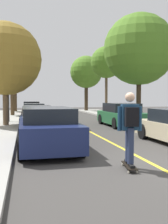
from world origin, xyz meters
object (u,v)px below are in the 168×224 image
(street_tree_left_nearest, at_px, (5,59))
(street_tree_right_near, at_px, (106,63))
(parked_car_left_nearest, at_px, (47,128))
(street_tree_right_far, at_px, (86,72))
(skateboard, at_px, (129,166))
(parked_car_left_farthest, at_px, (32,108))
(street_tree_left_near, at_px, (12,71))
(parked_car_left_far, at_px, (34,111))
(streetlamp, at_px, (8,70))
(parked_car_left_near, at_px, (37,116))
(street_tree_right_nearest, at_px, (139,50))
(parked_car_right_near, at_px, (121,115))
(street_tree_left_far, at_px, (15,71))
(skateboarder, at_px, (130,124))

(street_tree_left_nearest, xyz_separation_m, street_tree_right_near, (8.52, 7.83, 1.05))
(parked_car_left_nearest, distance_m, street_tree_right_far, 24.35)
(skateboard, bearing_deg, parked_car_left_farthest, 94.44)
(parked_car_left_farthest, height_order, street_tree_left_near, street_tree_left_near)
(street_tree_left_near, distance_m, street_tree_right_near, 8.62)
(parked_car_left_far, relative_size, street_tree_right_far, 0.61)
(street_tree_left_near, xyz_separation_m, streetlamp, (0.03, -6.60, -0.56))
(parked_car_left_near, height_order, parked_car_left_far, parked_car_left_far)
(street_tree_right_nearest, bearing_deg, parked_car_right_near, -140.39)
(street_tree_right_near, bearing_deg, parked_car_left_near, -130.25)
(parked_car_left_far, distance_m, street_tree_right_nearest, 9.34)
(street_tree_right_nearest, distance_m, street_tree_right_near, 7.20)
(parked_car_left_farthest, xyz_separation_m, street_tree_left_far, (-1.78, 4.01, 4.15))
(parked_car_right_near, relative_size, street_tree_left_near, 0.76)
(parked_car_left_near, relative_size, parked_car_right_near, 1.10)
(parked_car_left_far, bearing_deg, parked_car_left_farthest, 90.00)
(street_tree_right_near, bearing_deg, street_tree_right_far, 90.00)
(parked_car_left_nearest, xyz_separation_m, street_tree_left_near, (-1.78, 15.82, 3.38))
(street_tree_left_far, bearing_deg, parked_car_left_near, -83.71)
(parked_car_left_farthest, distance_m, skateboard, 22.08)
(skateboarder, bearing_deg, street_tree_right_far, 79.08)
(parked_car_left_far, height_order, parked_car_left_farthest, parked_car_left_farthest)
(parked_car_right_near, bearing_deg, street_tree_right_nearest, 39.61)
(street_tree_right_far, distance_m, skateboarder, 26.85)
(parked_car_left_far, height_order, skateboarder, skateboarder)
(street_tree_left_nearest, bearing_deg, parked_car_left_near, -4.30)
(street_tree_right_nearest, bearing_deg, streetlamp, 169.26)
(parked_car_right_near, relative_size, streetlamp, 0.71)
(parked_car_left_nearest, height_order, street_tree_left_nearest, street_tree_left_nearest)
(skateboard, bearing_deg, parked_car_left_near, 99.79)
(parked_car_left_farthest, xyz_separation_m, streetlamp, (-1.75, -9.74, 2.87))
(parked_car_left_far, bearing_deg, street_tree_right_nearest, -35.84)
(parked_car_left_nearest, height_order, skateboarder, skateboarder)
(skateboarder, bearing_deg, parked_car_left_near, 99.73)
(street_tree_right_far, distance_m, skateboard, 26.97)
(parked_car_left_near, height_order, street_tree_right_far, street_tree_right_far)
(street_tree_left_far, bearing_deg, streetlamp, -89.89)
(parked_car_right_near, bearing_deg, skateboard, -109.51)
(street_tree_left_far, height_order, street_tree_right_far, street_tree_left_far)
(skateboarder, bearing_deg, skateboard, 80.60)
(parked_car_left_near, height_order, parked_car_right_near, parked_car_right_near)
(street_tree_left_near, bearing_deg, parked_car_left_far, -61.98)
(street_tree_right_far, height_order, skateboard, street_tree_right_far)
(street_tree_right_nearest, height_order, skateboard, street_tree_right_nearest)
(street_tree_right_far, relative_size, skateboarder, 3.88)
(parked_car_left_farthest, height_order, street_tree_right_nearest, street_tree_right_nearest)
(parked_car_left_near, bearing_deg, street_tree_left_nearest, 175.70)
(parked_car_right_near, xyz_separation_m, street_tree_left_nearest, (-6.74, 0.84, 3.25))
(skateboarder, bearing_deg, parked_car_left_farthest, 94.42)
(street_tree_right_nearest, xyz_separation_m, street_tree_right_far, (0.00, 15.41, -0.05))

